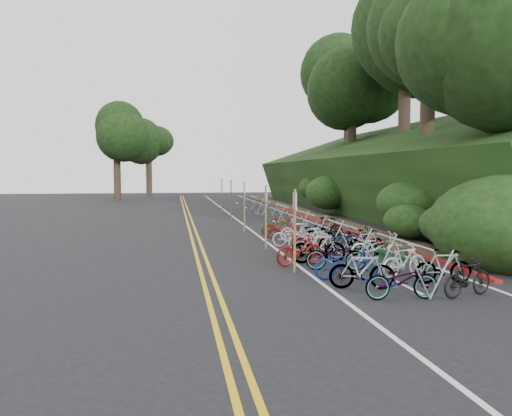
{
  "coord_description": "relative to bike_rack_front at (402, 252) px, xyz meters",
  "views": [
    {
      "loc": [
        -2.92,
        -14.01,
        3.01
      ],
      "look_at": [
        0.93,
        9.39,
        1.3
      ],
      "focal_mm": 35.0,
      "sensor_mm": 36.0,
      "label": 1
    }
  ],
  "objects": [
    {
      "name": "bike_racks_rest",
      "position": [
        0.0,
        14.78,
        -0.04
      ],
      "size": [
        1.14,
        23.0,
        1.17
      ],
      "color": "#9A9DA3",
      "rests_on": "ground"
    },
    {
      "name": "signposts_rest",
      "position": [
        -2.4,
        15.78,
        0.54
      ],
      "size": [
        0.08,
        18.4,
        2.5
      ],
      "color": "brown",
      "rests_on": "ground"
    },
    {
      "name": "bike_rack_front",
      "position": [
        0.0,
        0.0,
        0.0
      ],
      "size": [
        1.16,
        3.23,
        1.21
      ],
      "color": "#9A9DA3",
      "rests_on": "ground"
    },
    {
      "name": "tree_cluster",
      "position": [
        6.76,
        23.82,
        9.84
      ],
      "size": [
        31.76,
        53.47,
        17.15
      ],
      "color": "#2D2319",
      "rests_on": "ground"
    },
    {
      "name": "ground",
      "position": [
        -3.0,
        1.78,
        -0.89
      ],
      "size": [
        120.0,
        120.0,
        0.0
      ],
      "primitive_type": "plane",
      "color": "black",
      "rests_on": "ground"
    },
    {
      "name": "bike_front",
      "position": [
        -1.94,
        3.22,
        -0.38
      ],
      "size": [
        0.93,
        1.77,
        1.03
      ],
      "primitive_type": "imported",
      "rotation": [
        0.0,
        0.0,
        1.85
      ],
      "color": "maroon",
      "rests_on": "ground"
    },
    {
      "name": "embankment",
      "position": [
        9.96,
        20.82,
        1.67
      ],
      "size": [
        14.3,
        48.14,
        9.11
      ],
      "color": "black",
      "rests_on": "ground"
    },
    {
      "name": "bike_valet",
      "position": [
        -0.18,
        4.4,
        -0.41
      ],
      "size": [
        3.31,
        14.06,
        1.08
      ],
      "color": "slate",
      "rests_on": "ground"
    },
    {
      "name": "red_curb",
      "position": [
        2.7,
        13.78,
        -0.84
      ],
      "size": [
        0.25,
        28.0,
        0.1
      ],
      "primitive_type": "cube",
      "color": "maroon",
      "rests_on": "ground"
    },
    {
      "name": "signpost_near",
      "position": [
        -2.39,
        2.09,
        0.54
      ],
      "size": [
        0.08,
        0.4,
        2.51
      ],
      "color": "brown",
      "rests_on": "ground"
    },
    {
      "name": "road_markings",
      "position": [
        -2.36,
        11.88,
        -0.89
      ],
      "size": [
        7.47,
        80.0,
        0.01
      ],
      "color": "gold",
      "rests_on": "ground"
    }
  ]
}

